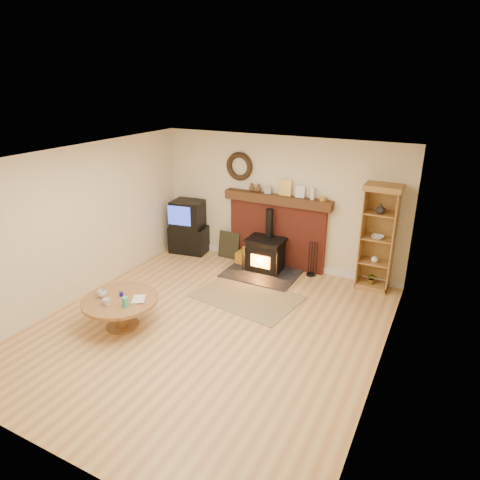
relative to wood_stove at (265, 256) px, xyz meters
The scene contains 11 objects.
ground 2.29m from the wood_stove, 88.27° to the right, with size 5.50×5.50×0.00m, color #B9844D.
room_shell 2.58m from the wood_stove, 88.66° to the right, with size 5.02×5.52×2.61m.
chimney_breast 0.62m from the wood_stove, 80.09° to the left, with size 2.20×0.22×1.78m.
wood_stove is the anchor object (origin of this frame).
area_rug 1.17m from the wood_stove, 81.46° to the right, with size 1.75×1.20×0.01m, color brown.
tv_unit 1.93m from the wood_stove, behind, with size 0.86×0.66×1.15m.
curio_cabinet 2.15m from the wood_stove, ahead, with size 0.62×0.45×1.93m.
firelog_box 0.51m from the wood_stove, 163.99° to the left, with size 0.42×0.26×0.26m, color gold.
leaning_painting 1.00m from the wood_stove, 163.63° to the left, with size 0.48×0.03×0.57m, color black.
fire_tools 0.93m from the wood_stove, 14.62° to the left, with size 0.19×0.16×0.70m.
coffee_table 3.06m from the wood_stove, 111.77° to the right, with size 1.15×1.15×0.64m.
Camera 1 is at (3.03, -4.81, 3.63)m, focal length 32.00 mm.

